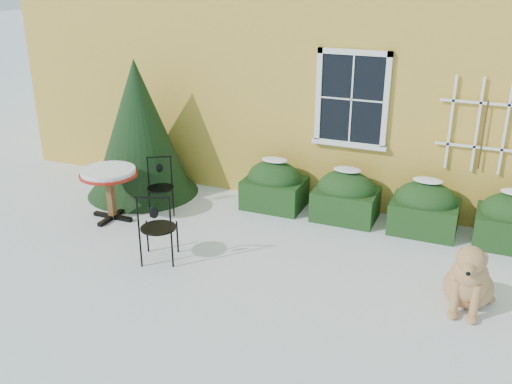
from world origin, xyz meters
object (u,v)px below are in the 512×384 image
at_px(dog, 469,281).
at_px(patio_chair_near, 158,227).
at_px(patio_chair_far, 161,186).
at_px(evergreen_shrub, 140,141).
at_px(bistro_table, 109,178).

bearing_deg(dog, patio_chair_near, -171.75).
xyz_separation_m(patio_chair_far, dog, (5.17, -1.15, -0.08)).
distance_m(evergreen_shrub, bistro_table, 1.28).
height_order(bistro_table, dog, dog).
height_order(evergreen_shrub, bistro_table, evergreen_shrub).
distance_m(patio_chair_near, patio_chair_far, 1.83).
xyz_separation_m(evergreen_shrub, patio_chair_far, (0.80, -0.64, -0.53)).
relative_size(bistro_table, patio_chair_far, 1.00).
bearing_deg(bistro_table, patio_chair_far, 44.18).
height_order(bistro_table, patio_chair_far, patio_chair_far).
height_order(patio_chair_far, dog, dog).
distance_m(evergreen_shrub, patio_chair_near, 2.85).
bearing_deg(patio_chair_far, evergreen_shrub, 109.11).
distance_m(patio_chair_far, dog, 5.29).
bearing_deg(dog, evergreen_shrub, 165.85).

